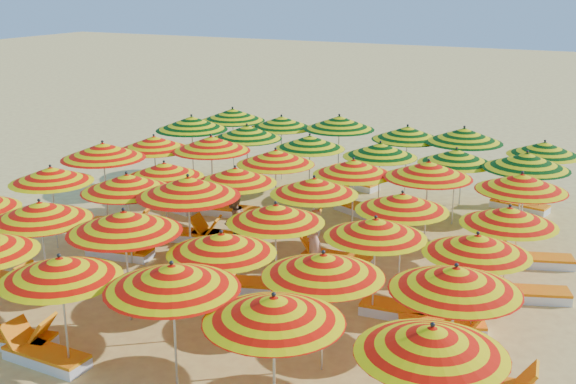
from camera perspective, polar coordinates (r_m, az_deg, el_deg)
The scene contains 61 objects.
ground at distance 18.40m, azimuth -0.70°, elevation -5.18°, with size 120.00×120.00×0.00m, color #F3D16C.
umbrella_2 at distance 13.15m, azimuth -17.56°, elevation -5.76°, with size 2.25×2.25×2.26m.
umbrella_3 at distance 12.03m, azimuth -9.15°, elevation -6.65°, with size 2.62×2.62×2.40m.
umbrella_4 at distance 10.95m, azimuth -1.13°, elevation -9.24°, with size 2.48×2.48×2.33m.
umbrella_5 at distance 10.33m, azimuth 11.29°, elevation -11.42°, with size 2.63×2.63×2.30m.
umbrella_7 at distance 16.25m, azimuth -19.01°, elevation -1.43°, with size 2.78×2.78×2.33m.
umbrella_8 at distance 14.73m, azimuth -12.82°, elevation -2.30°, with size 2.38×2.38×2.45m.
umbrella_9 at distance 13.80m, azimuth -5.28°, elevation -4.05°, with size 2.66×2.66×2.24m.
umbrella_10 at distance 12.58m, azimuth 2.80°, elevation -5.79°, with size 2.24×2.24×2.31m.
umbrella_11 at distance 12.25m, azimuth 13.10°, elevation -6.71°, with size 2.79×2.79×2.35m.
umbrella_12 at distance 19.39m, azimuth -18.23°, elevation 1.31°, with size 2.39×2.39×2.26m.
umbrella_13 at distance 17.78m, azimuth -12.61°, elevation 0.72°, with size 2.75×2.75×2.37m.
umbrella_14 at distance 16.63m, azimuth -7.90°, elevation 0.42°, with size 2.81×2.81×2.54m.
umbrella_15 at distance 15.43m, azimuth -0.98°, elevation -1.70°, with size 2.55×2.55×2.25m.
umbrella_16 at distance 14.70m, azimuth 6.92°, elevation -2.83°, with size 2.49×2.49×2.23m.
umbrella_17 at distance 14.24m, azimuth 14.72°, elevation -4.03°, with size 2.22×2.22×2.20m.
umbrella_18 at distance 20.77m, azimuth -14.42°, elevation 3.18°, with size 2.74×2.74×2.49m.
umbrella_19 at distance 19.34m, azimuth -9.75°, elevation 1.74°, with size 2.77×2.77×2.21m.
umbrella_20 at distance 18.40m, azimuth -4.20°, elevation 1.32°, with size 2.55×2.55×2.26m.
umbrella_21 at distance 17.37m, azimuth 2.08°, elevation 0.48°, with size 2.50×2.50×2.28m.
umbrella_22 at distance 16.42m, azimuth 9.01°, elevation -0.78°, with size 2.79×2.79×2.25m.
umbrella_23 at distance 16.10m, azimuth 17.08°, elevation -1.82°, with size 2.70×2.70×2.21m.
umbrella_24 at distance 22.13m, azimuth -10.54°, elevation 3.83°, with size 2.75×2.75×2.32m.
umbrella_25 at distance 21.31m, azimuth -6.09°, elevation 3.82°, with size 2.34×2.34×2.44m.
umbrella_26 at distance 20.03m, azimuth -0.98°, elevation 2.78°, with size 2.53×2.53×2.32m.
umbrella_27 at distance 19.15m, azimuth 5.19°, elevation 1.96°, with size 2.18×2.18×2.29m.
umbrella_28 at distance 18.74m, azimuth 11.03°, elevation 1.75°, with size 2.41×2.41×2.41m.
umbrella_29 at distance 18.32m, azimuth 17.98°, elevation 0.73°, with size 2.57×2.57×2.35m.
umbrella_30 at distance 24.07m, azimuth -7.62°, elevation 5.41°, with size 3.11×3.11×2.52m.
umbrella_31 at distance 23.08m, azimuth -3.27°, elevation 4.75°, with size 2.54×2.54×2.39m.
umbrella_32 at distance 21.98m, azimuth 1.73°, elevation 3.96°, with size 2.26×2.26×2.30m.
umbrella_33 at distance 21.10m, azimuth 7.30°, elevation 3.31°, with size 2.36×2.36×2.31m.
umbrella_34 at distance 20.79m, azimuth 13.15°, elevation 2.75°, with size 2.48×2.48×2.28m.
umbrella_35 at distance 20.19m, azimuth 18.33°, elevation 2.35°, with size 2.85×2.85×2.44m.
umbrella_36 at distance 25.84m, azimuth -4.40°, elevation 6.11°, with size 2.99×2.99×2.44m.
umbrella_37 at distance 24.95m, azimuth -0.53°, elevation 5.53°, with size 2.39×2.39×2.32m.
umbrella_38 at distance 24.09m, azimuth 4.07°, elevation 5.49°, with size 2.53×2.53×2.51m.
umbrella_39 at distance 23.17m, azimuth 9.41°, elevation 4.62°, with size 2.56×2.56×2.40m.
umbrella_40 at distance 22.67m, azimuth 13.73°, elevation 4.38°, with size 2.80×2.80×2.52m.
umbrella_41 at distance 22.50m, azimuth 19.60°, elevation 3.24°, with size 2.35×2.35×2.28m.
lounger_0 at distance 15.12m, azimuth -20.85°, elevation -10.77°, with size 1.81×0.92×0.69m.
lounger_1 at distance 14.32m, azimuth -18.67°, elevation -12.12°, with size 1.75×0.63×0.69m.
lounger_5 at distance 18.85m, azimuth -13.02°, elevation -4.59°, with size 1.80×0.82×0.69m.
lounger_6 at distance 16.43m, azimuth -2.66°, elevation -7.38°, with size 1.83×1.06×0.69m.
lounger_7 at distance 15.44m, azimuth 9.12°, elevation -9.22°, with size 1.77×0.70×0.69m.
lounger_8 at distance 14.97m, azimuth 12.24°, elevation -10.27°, with size 1.82×1.19×0.69m.
lounger_9 at distance 20.87m, azimuth -12.96°, elevation -2.49°, with size 1.83×1.04×0.69m.
lounger_10 at distance 19.70m, azimuth -7.73°, elevation -3.36°, with size 1.83×1.04×0.69m.
lounger_11 at distance 19.43m, azimuth -5.28°, elevation -3.56°, with size 1.78×0.75×0.69m.
lounger_12 at distance 17.94m, azimuth 3.72°, elevation -5.27°, with size 1.75×0.62×0.69m.
lounger_13 at distance 16.86m, azimuth 18.39°, elevation -7.62°, with size 1.83×1.13×0.69m.
lounger_14 at distance 22.43m, azimuth -9.06°, elevation -0.93°, with size 1.82×0.96×0.69m.
lounger_15 at distance 21.65m, azimuth -4.70°, elevation -1.42°, with size 1.80×0.84×0.69m.
lounger_16 at distance 20.15m, azimuth 0.30°, elevation -2.75°, with size 1.83×1.09×0.69m.
lounger_17 at distance 18.84m, azimuth 18.97°, elevation -5.10°, with size 1.83×1.10×0.69m.
lounger_18 at distance 24.93m, azimuth -8.50°, elevation 0.87°, with size 1.82×1.19×0.69m.
lounger_19 at distance 21.76m, azimuth 5.61°, elevation -1.35°, with size 1.82×1.25×0.69m.
lounger_20 at distance 24.52m, azimuth 5.19°, elevation 0.73°, with size 1.82×1.01×0.69m.
lounger_21 at distance 23.12m, azimuth 17.72°, elevation -1.00°, with size 1.82×0.94×0.69m.
beachgoer_b at distance 18.63m, azimuth -4.34°, elevation -2.39°, with size 0.76×0.59×1.56m, color tan.
beachgoer_a at distance 17.49m, azimuth 2.07°, elevation -3.75°, with size 0.54×0.36×1.49m, color tan.
Camera 1 is at (7.80, -15.21, 6.81)m, focal length 45.00 mm.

